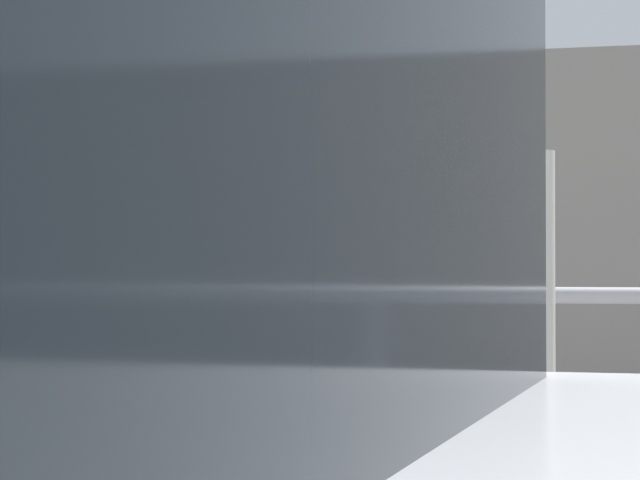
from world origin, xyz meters
TOP-DOWN VIEW (x-y plane):
  - parking_meter at (-0.15, 0.46)m, footprint 0.16×0.17m
  - pedestrian_at_meter at (0.55, 0.60)m, footprint 0.59×0.60m
  - background_railing at (-0.00, 2.65)m, footprint 24.06×0.06m
  - backdrop_wall at (0.00, 5.93)m, footprint 32.00×0.50m

SIDE VIEW (x-z plane):
  - background_railing at x=0.00m, z-range 0.36..1.42m
  - pedestrian_at_meter at x=0.55m, z-range 0.24..1.85m
  - parking_meter at x=-0.15m, z-range 0.44..1.92m
  - backdrop_wall at x=0.00m, z-range 0.00..2.52m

